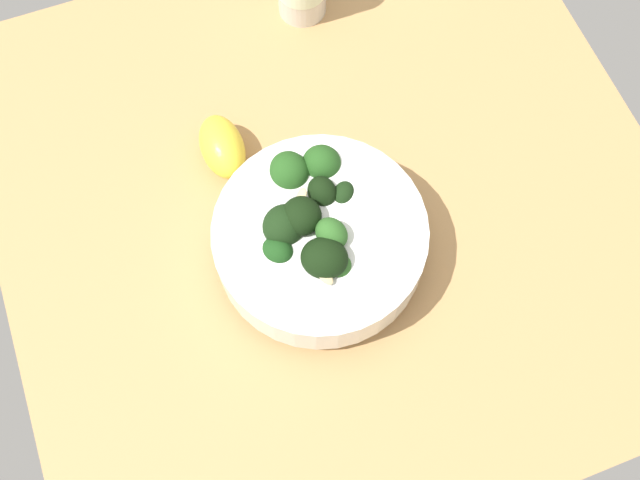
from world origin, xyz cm
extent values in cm
cube|color=tan|center=(0.00, 0.00, -2.42)|extent=(71.05, 71.05, 4.84)
cylinder|color=white|center=(-3.54, -5.88, 0.82)|extent=(11.63, 11.63, 1.65)
cylinder|color=white|center=(-3.54, -5.88, 4.11)|extent=(21.14, 21.14, 4.94)
cylinder|color=silver|center=(-3.54, -5.88, 6.18)|extent=(17.55, 17.55, 0.80)
cylinder|color=#2F662B|center=(-11.74, -6.44, 4.05)|extent=(1.35, 1.63, 1.43)
ellipsoid|color=#386B2B|center=(-11.74, -6.44, 5.39)|extent=(3.31, 3.45, 2.58)
cylinder|color=#2F662B|center=(0.17, -2.94, 4.87)|extent=(1.24, 1.26, 1.32)
ellipsoid|color=black|center=(0.17, -2.94, 6.22)|extent=(3.80, 3.54, 2.64)
cylinder|color=#4A8F3C|center=(-8.07, -6.33, 4.56)|extent=(1.26, 1.52, 1.64)
ellipsoid|color=#194216|center=(-8.07, -6.33, 6.15)|extent=(4.47, 5.03, 4.43)
cylinder|color=#4A8F3C|center=(-4.15, 1.15, 4.50)|extent=(2.13, 2.08, 1.73)
ellipsoid|color=#23511C|center=(-4.15, 1.15, 6.51)|extent=(5.12, 5.64, 4.70)
cylinder|color=#3C7A32|center=(-3.12, -9.96, 4.91)|extent=(1.23, 1.35, 1.24)
ellipsoid|color=#2D6023|center=(-3.12, -9.96, 6.23)|extent=(3.53, 4.20, 3.80)
cylinder|color=#4A8F3C|center=(-6.64, -4.29, 4.78)|extent=(1.83, 1.84, 1.33)
ellipsoid|color=black|center=(-6.64, -4.29, 6.69)|extent=(6.29, 6.29, 4.83)
cylinder|color=#2F662B|center=(-2.78, -6.95, 6.02)|extent=(1.34, 1.35, 1.35)
ellipsoid|color=#2D6023|center=(-2.78, -6.95, 7.46)|extent=(4.79, 4.89, 4.23)
cylinder|color=#3C7A32|center=(-6.11, -4.23, 5.49)|extent=(1.60, 1.71, 1.50)
ellipsoid|color=#23511C|center=(-6.11, -4.23, 7.15)|extent=(4.93, 4.55, 2.76)
cylinder|color=#4A8F3C|center=(-0.80, 0.97, 4.11)|extent=(1.96, 1.73, 1.84)
ellipsoid|color=#23511C|center=(-0.80, 0.97, 6.16)|extent=(6.32, 6.46, 5.49)
cylinder|color=#2F662B|center=(-4.27, -9.01, 5.42)|extent=(1.90, 1.82, 1.54)
ellipsoid|color=black|center=(-4.27, -9.01, 7.32)|extent=(6.33, 6.01, 4.05)
cylinder|color=#3C7A32|center=(-1.92, -2.15, 5.19)|extent=(1.62, 1.46, 1.18)
ellipsoid|color=black|center=(-1.92, -2.15, 6.57)|extent=(3.91, 4.16, 4.31)
cylinder|color=#3C7A32|center=(-4.83, -4.24, 5.74)|extent=(1.85, 2.04, 1.81)
ellipsoid|color=black|center=(-4.83, -4.24, 7.44)|extent=(4.99, 4.85, 3.82)
ellipsoid|color=#DBBC84|center=(-2.99, 1.28, 6.17)|extent=(1.81, 2.05, 1.19)
ellipsoid|color=#DBBC84|center=(-4.85, -10.81, 7.33)|extent=(1.68, 2.03, 1.00)
ellipsoid|color=#DBBC84|center=(-4.13, -2.32, 7.63)|extent=(1.90, 2.07, 0.67)
ellipsoid|color=yellow|center=(-9.34, 8.55, 2.38)|extent=(4.65, 7.66, 4.76)
camera|label=1|loc=(-13.45, -32.28, 73.11)|focal=42.14mm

